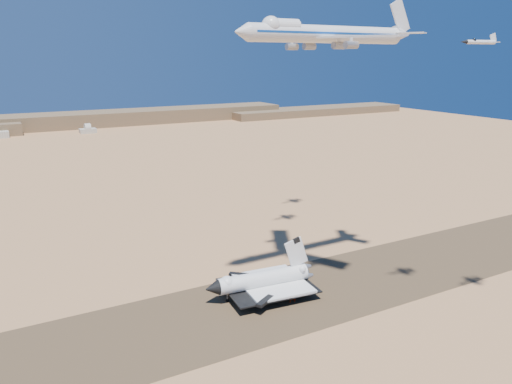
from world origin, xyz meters
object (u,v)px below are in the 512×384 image
chase_jet_a (480,42)px  shuttle (262,281)px  crew_a (290,301)px  carrier_747 (323,34)px  crew_c (295,300)px  crew_b (292,297)px  chase_jet_d (315,34)px  chase_jet_c (308,35)px

chase_jet_a → shuttle: bearing=145.8°
crew_a → chase_jet_a: chase_jet_a is taller
carrier_747 → crew_c: (-13.96, -7.12, -95.32)m
crew_b → chase_jet_d: 136.66m
carrier_747 → chase_jet_c: bearing=60.4°
carrier_747 → chase_jet_a: size_ratio=5.54×
crew_a → crew_c: size_ratio=1.05×
shuttle → carrier_747: carrier_747 is taller
crew_a → chase_jet_c: size_ratio=0.10×
carrier_747 → crew_c: bearing=-154.1°
crew_b → crew_c: (-0.24, -2.03, -0.13)m
crew_c → crew_b: bearing=-53.2°
chase_jet_a → crew_a: bearing=149.6°
crew_b → carrier_747: bearing=-96.8°
chase_jet_a → carrier_747: bearing=132.3°
carrier_747 → chase_jet_d: bearing=55.6°
crew_c → chase_jet_a: bearing=-175.9°
crew_b → chase_jet_d: size_ratio=0.11×
chase_jet_d → shuttle: bearing=-143.6°
crew_c → shuttle: bearing=-11.2°
crew_a → chase_jet_c: (39.37, 50.16, 97.07)m
chase_jet_d → chase_jet_a: bearing=-106.4°
crew_c → chase_jet_a: (42.35, -34.78, 92.04)m
crew_b → chase_jet_a: (42.11, -36.81, 91.92)m
crew_b → shuttle: bearing=14.7°
shuttle → crew_a: shuttle is taller
chase_jet_c → crew_a: bearing=-132.2°
crew_a → crew_b: crew_b is taller
crew_a → chase_jet_c: 116.15m
crew_c → chase_jet_d: 137.96m
shuttle → crew_a: (6.06, -10.61, -4.92)m
crew_a → crew_b: bearing=-34.5°
shuttle → chase_jet_a: size_ratio=3.20×
chase_jet_a → chase_jet_c: (-4.75, 85.37, 5.07)m
crew_a → crew_b: (2.01, 1.60, 0.09)m
chase_jet_d → crew_b: bearing=-136.3°
shuttle → chase_jet_c: 110.09m
crew_a → chase_jet_a: size_ratio=0.12×
shuttle → chase_jet_a: chase_jet_a is taller
carrier_747 → chase_jet_a: carrier_747 is taller
chase_jet_a → chase_jet_c: size_ratio=0.86×
shuttle → crew_a: bearing=-54.9°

